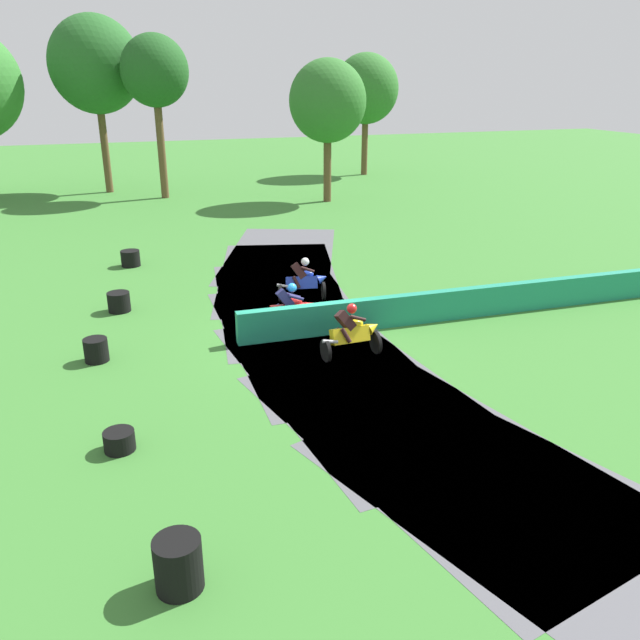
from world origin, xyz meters
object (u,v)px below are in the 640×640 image
object	(u,v)px
motorcycle_lead_blue	(304,280)
motorcycle_trailing_yellow	(352,332)
tire_stack_extra_a	(178,564)
motorcycle_chase_red	(291,309)
tire_stack_mid_b	(96,350)
tire_stack_far	(119,441)
tire_stack_near	(131,258)
tire_stack_mid_a	(119,302)
traffic_cone	(504,302)

from	to	relation	value
motorcycle_lead_blue	motorcycle_trailing_yellow	xyz separation A→B (m)	(-0.14, -4.61, -0.01)
motorcycle_lead_blue	tire_stack_extra_a	world-z (taller)	motorcycle_lead_blue
motorcycle_chase_red	tire_stack_mid_b	xyz separation A→B (m)	(-5.24, -0.39, -0.36)
motorcycle_chase_red	tire_stack_far	bearing A→B (deg)	-134.95
tire_stack_near	tire_stack_mid_a	bearing A→B (deg)	-97.06
motorcycle_chase_red	tire_stack_mid_b	bearing A→B (deg)	-175.74
tire_stack_near	motorcycle_trailing_yellow	bearing A→B (deg)	-64.74
tire_stack_mid_b	motorcycle_chase_red	bearing A→B (deg)	4.26
tire_stack_mid_b	tire_stack_far	distance (m)	4.51
motorcycle_lead_blue	tire_stack_near	world-z (taller)	motorcycle_lead_blue
tire_stack_mid_a	motorcycle_lead_blue	bearing A→B (deg)	-7.52
tire_stack_near	traffic_cone	xyz separation A→B (m)	(10.65, -8.71, -0.08)
traffic_cone	tire_stack_extra_a	bearing A→B (deg)	-142.25
motorcycle_trailing_yellow	motorcycle_lead_blue	bearing A→B (deg)	88.24
tire_stack_mid_b	traffic_cone	bearing A→B (deg)	0.12
tire_stack_mid_b	traffic_cone	world-z (taller)	tire_stack_mid_b
motorcycle_lead_blue	tire_stack_near	bearing A→B (deg)	130.97
tire_stack_mid_a	tire_stack_mid_b	xyz separation A→B (m)	(-0.70, -3.65, -0.00)
tire_stack_mid_a	tire_stack_extra_a	bearing A→B (deg)	-88.52
motorcycle_chase_red	tire_stack_near	bearing A→B (deg)	115.11
tire_stack_far	tire_stack_extra_a	distance (m)	4.03
tire_stack_near	tire_stack_extra_a	bearing A→B (deg)	-91.06
tire_stack_far	tire_stack_near	bearing A→B (deg)	85.82
traffic_cone	tire_stack_far	bearing A→B (deg)	-158.73
tire_stack_near	tire_stack_mid_a	size ratio (longest dim) A/B	1.04
tire_stack_mid_b	traffic_cone	distance (m)	11.98
tire_stack_mid_b	tire_stack_extra_a	xyz separation A→B (m)	(1.02, -8.46, 0.10)
tire_stack_mid_a	tire_stack_mid_b	size ratio (longest dim) A/B	1.13
motorcycle_chase_red	traffic_cone	world-z (taller)	motorcycle_chase_red
motorcycle_trailing_yellow	tire_stack_far	xyz separation A→B (m)	(-5.89, -2.78, -0.43)
motorcycle_lead_blue	tire_stack_mid_a	distance (m)	5.76
motorcycle_chase_red	tire_stack_far	xyz separation A→B (m)	(-4.88, -4.89, -0.46)
motorcycle_lead_blue	tire_stack_mid_a	xyz separation A→B (m)	(-5.70, 0.75, -0.34)
motorcycle_chase_red	tire_stack_extra_a	world-z (taller)	motorcycle_chase_red
motorcycle_lead_blue	tire_stack_extra_a	size ratio (longest dim) A/B	2.14
tire_stack_near	tire_stack_far	size ratio (longest dim) A/B	1.18
motorcycle_lead_blue	motorcycle_trailing_yellow	world-z (taller)	motorcycle_lead_blue
motorcycle_trailing_yellow	tire_stack_extra_a	size ratio (longest dim) A/B	2.10
motorcycle_trailing_yellow	tire_stack_far	world-z (taller)	motorcycle_trailing_yellow
tire_stack_mid_a	tire_stack_extra_a	distance (m)	12.12
motorcycle_trailing_yellow	tire_stack_mid_b	bearing A→B (deg)	164.71
motorcycle_trailing_yellow	traffic_cone	size ratio (longest dim) A/B	3.82
motorcycle_trailing_yellow	tire_stack_far	distance (m)	6.53
tire_stack_mid_b	motorcycle_trailing_yellow	bearing A→B (deg)	-15.29
tire_stack_extra_a	tire_stack_mid_b	bearing A→B (deg)	96.84
tire_stack_near	traffic_cone	size ratio (longest dim) A/B	1.61
tire_stack_far	traffic_cone	distance (m)	12.46
tire_stack_near	tire_stack_extra_a	size ratio (longest dim) A/B	0.88
motorcycle_trailing_yellow	tire_stack_mid_a	world-z (taller)	motorcycle_trailing_yellow
motorcycle_trailing_yellow	traffic_cone	xyz separation A→B (m)	(5.72, 1.74, -0.41)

